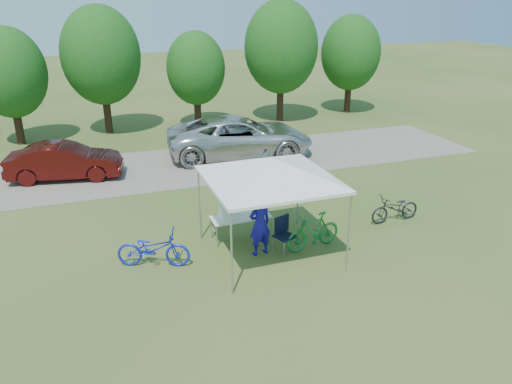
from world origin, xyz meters
TOP-DOWN VIEW (x-y plane):
  - ground at (0.00, 0.00)m, footprint 100.00×100.00m
  - gravel_strip at (0.00, 8.00)m, footprint 24.00×5.00m
  - canopy at (0.00, 0.00)m, footprint 4.53×4.53m
  - treeline at (-0.29, 14.05)m, footprint 24.89×4.28m
  - folding_table at (-0.42, 1.12)m, footprint 1.68×0.70m
  - folding_chair at (0.45, 0.11)m, footprint 0.62×0.65m
  - cooler at (-0.78, 1.12)m, footprint 0.51×0.35m
  - ice_cream_cup at (0.11, 1.07)m, footprint 0.09×0.09m
  - cyclist at (-0.23, 0.10)m, footprint 0.72×0.55m
  - bike_blue at (-2.99, 0.43)m, footprint 1.97×1.27m
  - bike_green at (1.26, -0.08)m, footprint 1.74×0.75m
  - bike_dark at (4.36, 0.61)m, footprint 1.65×0.62m
  - minivan at (1.95, 8.42)m, footprint 6.46×3.72m
  - sedan at (-5.05, 8.02)m, footprint 4.30×2.12m

SIDE VIEW (x-z plane):
  - ground at x=0.00m, z-range 0.00..0.00m
  - gravel_strip at x=0.00m, z-range 0.00..0.02m
  - bike_dark at x=4.36m, z-range 0.00..0.86m
  - bike_blue at x=-2.99m, z-range 0.00..0.98m
  - bike_green at x=1.26m, z-range 0.00..1.01m
  - folding_chair at x=0.45m, z-range 0.09..1.04m
  - folding_table at x=-0.42m, z-range 0.30..0.99m
  - sedan at x=-5.05m, z-range 0.02..1.38m
  - ice_cream_cup at x=0.11m, z-range 0.69..0.75m
  - minivan at x=1.95m, z-range 0.02..1.71m
  - cooler at x=-0.78m, z-range 0.69..1.06m
  - cyclist at x=-0.23m, z-range 0.00..1.76m
  - canopy at x=0.00m, z-range 1.15..4.15m
  - treeline at x=-0.29m, z-range 0.38..6.68m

